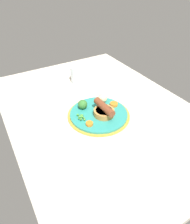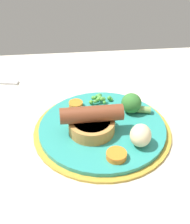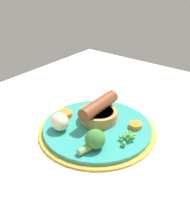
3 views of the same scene
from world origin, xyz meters
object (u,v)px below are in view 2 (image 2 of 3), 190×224
(pea_pile, at_px, (100,98))
(potato_chunk_0, at_px, (141,135))
(dinner_plate, at_px, (102,130))
(carrot_slice_0, at_px, (76,104))
(broccoli_floret_near, at_px, (132,104))
(sausage_pudding, at_px, (92,122))
(carrot_slice_2, at_px, (116,155))

(pea_pile, distance_m, potato_chunk_0, 0.16)
(dinner_plate, bearing_deg, carrot_slice_0, 123.50)
(broccoli_floret_near, bearing_deg, dinner_plate, 47.08)
(dinner_plate, relative_size, broccoli_floret_near, 4.33)
(sausage_pudding, bearing_deg, carrot_slice_2, 113.89)
(dinner_plate, distance_m, carrot_slice_0, 0.09)
(dinner_plate, xyz_separation_m, potato_chunk_0, (0.06, -0.06, 0.03))
(sausage_pudding, relative_size, potato_chunk_0, 2.68)
(sausage_pudding, height_order, pea_pile, sausage_pudding)
(dinner_plate, height_order, carrot_slice_2, carrot_slice_2)
(pea_pile, distance_m, carrot_slice_2, 0.18)
(sausage_pudding, distance_m, carrot_slice_2, 0.09)
(dinner_plate, xyz_separation_m, carrot_slice_0, (-0.05, 0.07, 0.01))
(potato_chunk_0, xyz_separation_m, carrot_slice_2, (-0.05, -0.03, -0.01))
(carrot_slice_0, bearing_deg, carrot_slice_2, -68.99)
(pea_pile, bearing_deg, dinner_plate, -93.54)
(pea_pile, bearing_deg, broccoli_floret_near, -33.47)
(sausage_pudding, relative_size, carrot_slice_0, 3.99)
(pea_pile, xyz_separation_m, broccoli_floret_near, (0.06, -0.04, 0.01))
(broccoli_floret_near, relative_size, carrot_slice_2, 1.74)
(dinner_plate, distance_m, broccoli_floret_near, 0.09)
(dinner_plate, distance_m, carrot_slice_2, 0.09)
(dinner_plate, relative_size, pea_pile, 5.08)
(dinner_plate, height_order, broccoli_floret_near, broccoli_floret_near)
(carrot_slice_0, bearing_deg, sausage_pudding, -72.95)
(dinner_plate, height_order, carrot_slice_0, carrot_slice_0)
(pea_pile, xyz_separation_m, carrot_slice_2, (0.01, -0.18, -0.00))
(carrot_slice_0, height_order, carrot_slice_2, same)
(potato_chunk_0, bearing_deg, sausage_pudding, 151.70)
(pea_pile, relative_size, carrot_slice_0, 1.80)
(carrot_slice_2, bearing_deg, carrot_slice_0, 111.01)
(pea_pile, bearing_deg, carrot_slice_2, -87.12)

